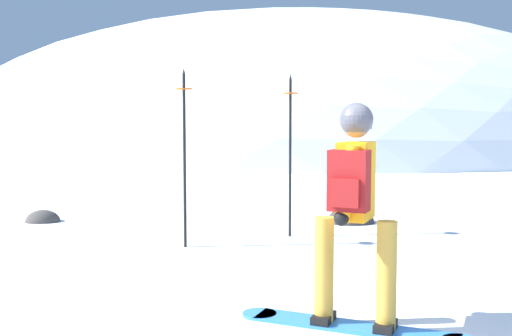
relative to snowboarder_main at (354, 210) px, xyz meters
name	(u,v)px	position (x,y,z in m)	size (l,w,h in m)	color
ridge_peak_main	(295,148)	(6.18, 29.96, -0.92)	(38.17, 34.35, 14.82)	white
snowboarder_main	(354,210)	(0.00, 0.00, 0.00)	(1.60, 1.10, 1.71)	blue
piste_marker_near	(290,145)	(0.30, 3.71, 0.33)	(0.20, 0.20, 2.21)	black
piste_marker_far	(184,146)	(-1.14, 3.22, 0.34)	(0.20, 0.20, 2.23)	black
rock_dark	(351,223)	(1.47, 4.66, -0.92)	(0.74, 0.63, 0.52)	#383333
rock_small	(43,222)	(-3.28, 5.47, -0.92)	(0.53, 0.45, 0.37)	#4C4742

